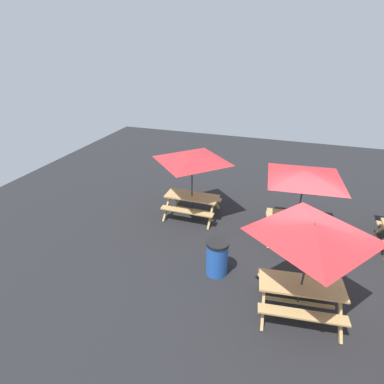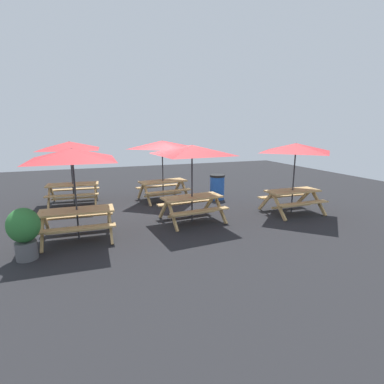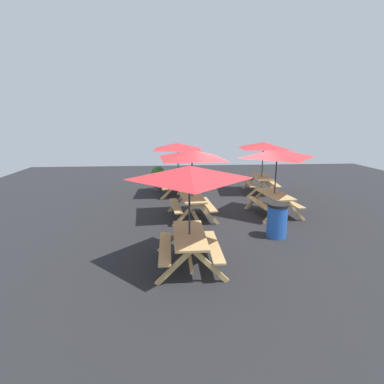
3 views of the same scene
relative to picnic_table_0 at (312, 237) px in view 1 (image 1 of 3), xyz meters
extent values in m
plane|color=#232326|center=(0.08, 1.44, -1.99)|extent=(24.00, 24.00, 0.00)
cube|color=tan|center=(0.00, 0.00, -1.25)|extent=(1.87, 0.92, 0.05)
cube|color=tan|center=(0.07, -0.55, -1.54)|extent=(1.82, 0.48, 0.04)
cube|color=tan|center=(-0.07, 0.55, -1.54)|extent=(1.82, 0.48, 0.04)
cube|color=tan|center=(-0.73, -0.46, -1.62)|extent=(0.16, 0.80, 0.81)
cube|color=tan|center=(-0.82, 0.27, -1.62)|extent=(0.16, 0.80, 0.81)
cube|color=tan|center=(0.82, -0.27, -1.62)|extent=(0.16, 0.80, 0.81)
cube|color=tan|center=(0.73, 0.46, -1.62)|extent=(0.16, 0.80, 0.81)
cube|color=tan|center=(0.00, 0.00, -1.77)|extent=(1.56, 0.26, 0.06)
cylinder|color=#2D2D33|center=(0.00, 0.00, -0.84)|extent=(0.04, 0.04, 2.30)
pyramid|color=red|center=(0.00, 0.00, 0.17)|extent=(2.23, 2.23, 0.28)
cube|color=tan|center=(-3.56, 3.21, -1.25)|extent=(1.80, 0.70, 0.05)
cube|color=tan|center=(-3.56, 2.66, -1.54)|extent=(1.80, 0.26, 0.04)
cube|color=tan|center=(-3.56, 3.76, -1.54)|extent=(1.80, 0.26, 0.04)
cube|color=tan|center=(-4.34, 2.84, -1.62)|extent=(0.06, 0.80, 0.81)
cube|color=tan|center=(-4.34, 3.57, -1.62)|extent=(0.06, 0.80, 0.81)
cube|color=tan|center=(-2.78, 2.84, -1.62)|extent=(0.06, 0.80, 0.81)
cube|color=tan|center=(-2.78, 3.57, -1.62)|extent=(0.06, 0.80, 0.81)
cube|color=tan|center=(-3.56, 3.21, -1.77)|extent=(1.56, 0.07, 0.06)
cylinder|color=#2D2D33|center=(-3.56, 3.21, -0.84)|extent=(0.04, 0.04, 2.30)
pyramid|color=red|center=(-3.56, 3.21, 0.17)|extent=(2.01, 2.01, 0.28)
cube|color=tan|center=(-0.13, 2.89, -1.25)|extent=(1.85, 0.85, 0.05)
cube|color=tan|center=(-0.08, 2.34, -1.54)|extent=(1.82, 0.41, 0.04)
cube|color=tan|center=(-0.17, 3.43, -1.54)|extent=(1.82, 0.41, 0.04)
cube|color=tan|center=(-0.87, 2.46, -1.62)|extent=(0.13, 0.80, 0.81)
cube|color=tan|center=(-0.93, 3.18, -1.62)|extent=(0.13, 0.80, 0.81)
cube|color=tan|center=(0.68, 2.59, -1.62)|extent=(0.13, 0.80, 0.81)
cube|color=tan|center=(0.62, 3.32, -1.62)|extent=(0.13, 0.80, 0.81)
cube|color=tan|center=(-0.13, 2.89, -1.77)|extent=(1.56, 0.20, 0.06)
cylinder|color=#2D2D33|center=(-0.13, 2.89, -0.84)|extent=(0.04, 0.04, 2.30)
pyramid|color=red|center=(-0.13, 2.89, 0.17)|extent=(2.82, 2.82, 0.28)
cube|color=tan|center=(2.35, 3.64, -1.62)|extent=(0.09, 0.80, 0.81)
cylinder|color=blue|center=(-2.03, 0.63, -1.54)|extent=(0.56, 0.56, 0.90)
cylinder|color=black|center=(-2.03, 0.63, -1.05)|extent=(0.59, 0.59, 0.08)
camera|label=1|loc=(-0.72, -5.38, 3.45)|focal=28.00mm
camera|label=2|loc=(2.94, 11.08, 0.83)|focal=28.00mm
camera|label=3|loc=(-9.84, 3.63, 1.25)|focal=28.00mm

